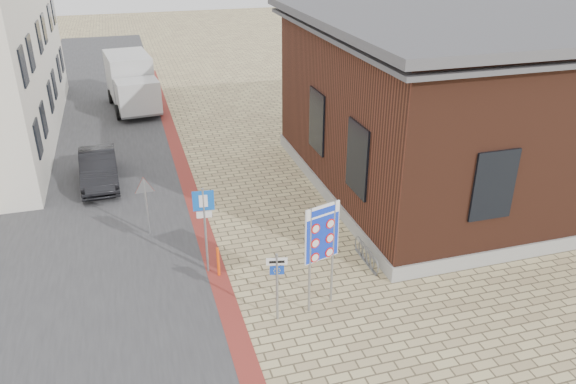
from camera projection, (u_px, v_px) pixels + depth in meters
ground at (309, 320)px, 15.25m from camera, size 120.00×120.00×0.00m
road_strip at (100, 148)px, 26.77m from camera, size 7.00×60.00×0.02m
curb_strip at (187, 181)px, 23.36m from camera, size 0.60×40.00×0.02m
brick_building at (470, 98)px, 22.08m from camera, size 13.00×13.00×6.80m
bike_rack at (366, 255)px, 17.71m from camera, size 0.08×1.80×0.60m
sedan at (99, 168)px, 22.93m from camera, size 1.54×4.13×1.35m
box_truck at (132, 82)px, 31.88m from camera, size 2.87×5.89×2.98m
border_sign at (322, 235)px, 14.80m from camera, size 1.05×0.37×3.19m
essen_sign at (277, 278)px, 14.72m from camera, size 0.55×0.15×2.06m
parking_sign at (204, 215)px, 16.50m from camera, size 0.63×0.10×2.85m
yield_sign at (145, 193)px, 18.76m from camera, size 0.75×0.09×2.11m
bollard at (218, 262)px, 16.95m from camera, size 0.11×0.11×0.98m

